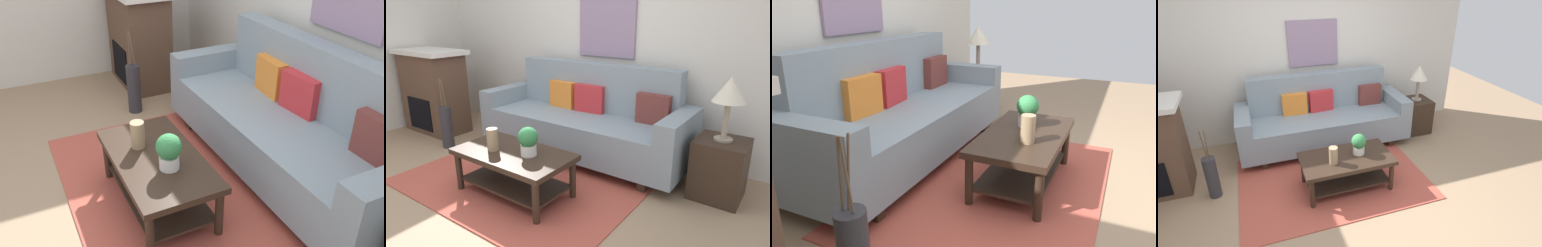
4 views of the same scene
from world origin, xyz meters
The scene contains 18 objects.
ground_plane centered at (0.00, 0.00, 0.00)m, with size 9.38×9.38×0.00m, color #9E7F60.
wall_back centered at (0.00, 1.96, 1.35)m, with size 5.38×0.10×2.70m, color silver.
area_rug centered at (0.00, 0.50, 0.01)m, with size 2.34×1.65×0.01m, color #B24C3D.
couch centered at (0.14, 1.43, 0.43)m, with size 2.50×0.84×1.08m.
throw_pillow_orange centered at (-0.26, 1.55, 0.68)m, with size 0.36×0.12×0.32m, color orange.
throw_pillow_crimson centered at (0.14, 1.55, 0.68)m, with size 0.36×0.12×0.32m, color red.
throw_pillow_maroon centered at (0.94, 1.55, 0.68)m, with size 0.36×0.12×0.32m, color brown.
coffee_table centered at (0.13, 0.30, 0.31)m, with size 1.10×0.60×0.43m.
tabletop_vase centered at (-0.06, 0.23, 0.53)m, with size 0.10×0.10×0.21m, color tan.
potted_plant_tabletop centered at (0.29, 0.33, 0.57)m, with size 0.18×0.18×0.26m.
side_table centered at (1.69, 1.36, 0.28)m, with size 0.44×0.44×0.56m, color #332319.
table_lamp centered at (1.69, 1.36, 0.99)m, with size 0.28×0.28×0.57m.
fireplace centered at (-2.14, 0.98, 0.59)m, with size 1.02×0.58×1.16m.
floor_vase centered at (-1.42, 0.65, 0.26)m, with size 0.15×0.15×0.53m, color #2D2D33.
floor_vase_branch_a centered at (-1.40, 0.65, 0.71)m, with size 0.01×0.01×0.36m, color brown.
floor_vase_branch_b centered at (-1.43, 0.67, 0.71)m, with size 0.01×0.01×0.36m, color brown.
floor_vase_branch_c centered at (-1.43, 0.63, 0.71)m, with size 0.01×0.01×0.36m, color brown.
framed_painting centered at (0.14, 1.89, 1.47)m, with size 0.75×0.03×0.67m, color gray.
Camera 2 is at (2.25, -1.68, 1.64)m, focal length 31.52 mm.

